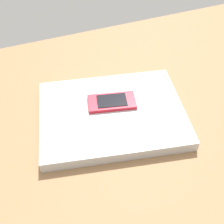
% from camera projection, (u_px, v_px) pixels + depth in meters
% --- Properties ---
extents(desk_surface, '(1.20, 0.80, 0.03)m').
position_uv_depth(desk_surface, '(141.00, 131.00, 0.61)').
color(desk_surface, olive).
rests_on(desk_surface, ground).
extents(laptop_closed, '(0.34, 0.28, 0.03)m').
position_uv_depth(laptop_closed, '(112.00, 114.00, 0.61)').
color(laptop_closed, '#B7BABC').
rests_on(laptop_closed, desk_surface).
extents(cell_phone_on_laptop, '(0.11, 0.07, 0.01)m').
position_uv_depth(cell_phone_on_laptop, '(112.00, 102.00, 0.61)').
color(cell_phone_on_laptop, red).
rests_on(cell_phone_on_laptop, laptop_closed).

